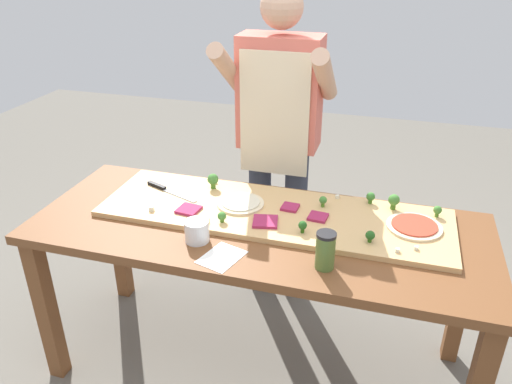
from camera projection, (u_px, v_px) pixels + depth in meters
ground_plane at (258, 363)px, 2.43m from camera, size 8.00×8.00×0.00m
prep_table at (258, 245)px, 2.12m from camera, size 1.90×0.74×0.78m
cutting_board at (273, 213)px, 2.14m from camera, size 1.49×0.45×0.02m
chefs_knife at (165, 189)px, 2.31m from camera, size 0.29×0.13×0.02m
pizza_whole_cheese_artichoke at (241, 203)px, 2.18m from camera, size 0.21×0.21×0.02m
pizza_whole_tomato_red at (414, 226)px, 2.01m from camera, size 0.22×0.22×0.02m
pizza_slice_far_left at (265, 222)px, 2.05m from camera, size 0.12×0.12×0.01m
pizza_slice_near_right at (189, 210)px, 2.14m from camera, size 0.10×0.10×0.01m
pizza_slice_near_left at (318, 217)px, 2.08m from camera, size 0.08×0.08×0.01m
pizza_slice_far_right at (290, 207)px, 2.15m from camera, size 0.07×0.07×0.01m
broccoli_floret_back_right at (438, 210)px, 2.08m from camera, size 0.04×0.04×0.05m
broccoli_floret_front_right at (303, 226)px, 1.97m from camera, size 0.03×0.03×0.05m
broccoli_floret_center_right at (213, 180)px, 2.31m from camera, size 0.05×0.05×0.07m
broccoli_floret_front_left at (323, 201)px, 2.16m from camera, size 0.03×0.03×0.05m
broccoli_floret_front_mid at (222, 216)px, 2.04m from camera, size 0.04×0.04×0.05m
broccoli_floret_back_mid at (371, 197)px, 2.19m from camera, size 0.04×0.04×0.05m
broccoli_floret_center_left at (370, 236)px, 1.91m from camera, size 0.04×0.04×0.05m
broccoli_floret_back_left at (394, 200)px, 2.13m from camera, size 0.05×0.05×0.07m
cheese_crumble_a at (416, 248)px, 1.87m from camera, size 0.02×0.02×0.01m
cheese_crumble_b at (337, 197)px, 2.24m from camera, size 0.02×0.02×0.02m
cheese_crumble_c at (215, 181)px, 2.38m from camera, size 0.02×0.02×0.02m
cheese_crumble_d at (206, 220)px, 2.05m from camera, size 0.02×0.02×0.02m
cheese_crumble_e at (398, 250)px, 1.85m from camera, size 0.02×0.02×0.01m
cheese_crumble_f at (151, 208)px, 2.14m from camera, size 0.02×0.02×0.02m
flour_cup at (197, 232)px, 1.95m from camera, size 0.10×0.10×0.09m
sauce_jar at (325, 250)px, 1.78m from camera, size 0.07×0.07×0.14m
recipe_note at (222, 257)px, 1.87m from camera, size 0.17×0.20×0.00m
cook_center at (279, 127)px, 2.52m from camera, size 0.54×0.39×1.67m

